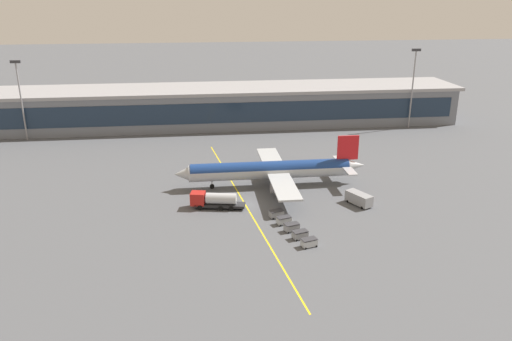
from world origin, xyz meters
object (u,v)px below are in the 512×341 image
object	(u,v)px
baggage_cart_1	(300,234)
baggage_cart_3	(284,220)
fuel_tanker	(214,200)
baggage_cart_0	(309,242)
baggage_cart_4	(276,214)
lavatory_truck	(359,198)
main_airliner	(271,170)
baggage_cart_2	(292,227)

from	to	relation	value
baggage_cart_1	baggage_cart_3	bearing A→B (deg)	106.43
fuel_tanker	baggage_cart_1	distance (m)	20.86
baggage_cart_1	baggage_cart_0	bearing A→B (deg)	-73.57
baggage_cart_0	baggage_cart_4	world-z (taller)	same
baggage_cart_1	baggage_cart_3	xyz separation A→B (m)	(-1.81, 6.14, 0.00)
lavatory_truck	baggage_cart_4	world-z (taller)	lavatory_truck
main_airliner	baggage_cart_2	bearing A→B (deg)	-89.31
baggage_cart_3	lavatory_truck	bearing A→B (deg)	22.58
fuel_tanker	baggage_cart_3	distance (m)	15.45
baggage_cart_2	baggage_cart_4	xyz separation A→B (m)	(-1.81, 6.14, 0.00)
baggage_cart_0	baggage_cart_1	distance (m)	3.20
baggage_cart_2	baggage_cart_4	distance (m)	6.40
fuel_tanker	baggage_cart_2	world-z (taller)	fuel_tanker
baggage_cart_0	baggage_cart_1	bearing A→B (deg)	106.43
lavatory_truck	baggage_cart_1	bearing A→B (deg)	-138.71
lavatory_truck	baggage_cart_1	xyz separation A→B (m)	(-14.90, -13.09, -0.64)
lavatory_truck	baggage_cart_1	distance (m)	19.85
baggage_cart_3	baggage_cart_4	distance (m)	3.20
lavatory_truck	baggage_cart_2	xyz separation A→B (m)	(-15.81, -10.02, -0.64)
baggage_cart_2	baggage_cart_3	distance (m)	3.20
baggage_cart_1	baggage_cart_4	xyz separation A→B (m)	(-2.72, 9.21, 0.00)
lavatory_truck	baggage_cart_0	distance (m)	21.39
lavatory_truck	baggage_cart_0	xyz separation A→B (m)	(-14.00, -16.16, -0.64)
baggage_cart_0	baggage_cart_3	size ratio (longest dim) A/B	1.00
fuel_tanker	baggage_cart_2	size ratio (longest dim) A/B	3.72
fuel_tanker	baggage_cart_2	bearing A→B (deg)	-41.84
fuel_tanker	baggage_cart_4	bearing A→B (deg)	-26.90
main_airliner	fuel_tanker	bearing A→B (deg)	-141.00
baggage_cart_2	baggage_cart_3	size ratio (longest dim) A/B	1.00
fuel_tanker	baggage_cart_0	world-z (taller)	fuel_tanker
fuel_tanker	baggage_cart_1	world-z (taller)	fuel_tanker
baggage_cart_3	baggage_cart_0	bearing A→B (deg)	-73.57
baggage_cart_1	fuel_tanker	bearing A→B (deg)	133.53
baggage_cart_2	baggage_cart_4	bearing A→B (deg)	106.43
baggage_cart_4	baggage_cart_3	bearing A→B (deg)	-73.57
main_airliner	fuel_tanker	distance (m)	17.08
lavatory_truck	baggage_cart_1	size ratio (longest dim) A/B	2.09
baggage_cart_0	baggage_cart_2	world-z (taller)	same
main_airliner	baggage_cart_3	xyz separation A→B (m)	(-0.63, -19.64, -3.01)
baggage_cart_2	baggage_cart_4	size ratio (longest dim) A/B	1.00
fuel_tanker	baggage_cart_3	bearing A→B (deg)	-35.58
baggage_cart_0	baggage_cart_4	size ratio (longest dim) A/B	1.00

